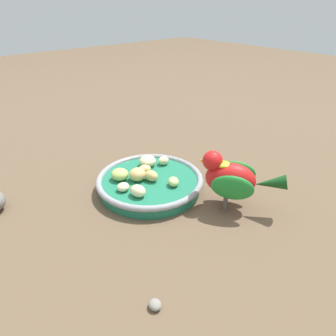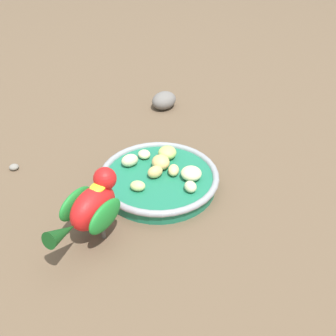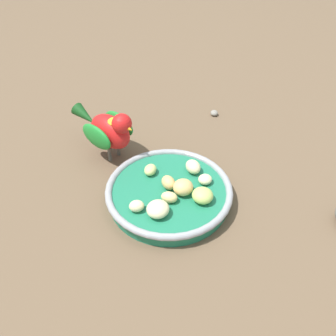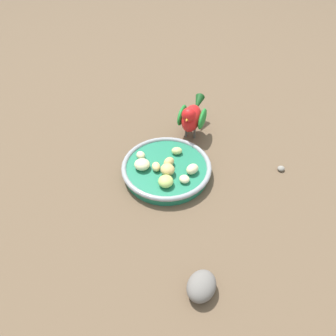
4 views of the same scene
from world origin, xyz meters
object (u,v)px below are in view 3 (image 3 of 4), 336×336
at_px(apple_piece_3, 184,189).
at_px(pebble_0, 214,113).
at_px(apple_piece_2, 150,170).
at_px(apple_piece_6, 137,206).
at_px(feeding_bowl, 169,193).
at_px(apple_piece_0, 193,167).
at_px(apple_piece_5, 158,209).
at_px(apple_piece_4, 169,197).
at_px(parrot, 109,129).
at_px(apple_piece_7, 205,179).
at_px(apple_piece_1, 168,183).
at_px(apple_piece_8, 203,195).

bearing_deg(apple_piece_3, pebble_0, 58.56).
bearing_deg(apple_piece_2, apple_piece_6, -117.98).
relative_size(feeding_bowl, apple_piece_6, 8.88).
xyz_separation_m(apple_piece_0, apple_piece_5, (-0.09, -0.09, 0.00)).
bearing_deg(apple_piece_3, feeding_bowl, 139.33).
bearing_deg(apple_piece_4, apple_piece_3, 16.60).
height_order(apple_piece_3, parrot, parrot).
xyz_separation_m(apple_piece_5, apple_piece_7, (0.10, 0.05, -0.00)).
bearing_deg(apple_piece_0, apple_piece_1, -152.94).
xyz_separation_m(apple_piece_6, pebble_0, (0.24, 0.27, -0.03)).
bearing_deg(apple_piece_6, apple_piece_5, -30.22).
distance_m(apple_piece_1, apple_piece_6, 0.08).
bearing_deg(pebble_0, apple_piece_7, -114.96).
height_order(apple_piece_6, apple_piece_7, apple_piece_6).
xyz_separation_m(apple_piece_0, pebble_0, (0.12, 0.20, -0.03)).
height_order(feeding_bowl, apple_piece_5, apple_piece_5).
relative_size(apple_piece_5, pebble_0, 2.05).
bearing_deg(apple_piece_6, apple_piece_2, 62.02).
bearing_deg(apple_piece_4, parrot, 111.14).
xyz_separation_m(apple_piece_3, apple_piece_8, (0.03, -0.02, -0.00)).
bearing_deg(apple_piece_3, parrot, 119.82).
bearing_deg(pebble_0, apple_piece_4, -125.00).
relative_size(apple_piece_1, apple_piece_6, 1.20).
bearing_deg(apple_piece_0, pebble_0, 59.00).
xyz_separation_m(apple_piece_4, pebble_0, (0.18, 0.26, -0.03)).
distance_m(apple_piece_0, apple_piece_5, 0.12).
xyz_separation_m(apple_piece_4, apple_piece_8, (0.05, -0.01, 0.00)).
relative_size(feeding_bowl, apple_piece_2, 8.18).
relative_size(apple_piece_0, parrot, 0.23).
height_order(apple_piece_2, apple_piece_4, apple_piece_4).
relative_size(apple_piece_7, apple_piece_8, 0.69).
xyz_separation_m(apple_piece_4, apple_piece_5, (-0.03, -0.02, 0.00)).
bearing_deg(apple_piece_5, feeding_bowl, 56.39).
distance_m(feeding_bowl, apple_piece_0, 0.07).
xyz_separation_m(apple_piece_2, parrot, (-0.06, 0.10, 0.03)).
bearing_deg(apple_piece_8, feeding_bowl, 139.60).
bearing_deg(parrot, pebble_0, 75.17).
height_order(parrot, pebble_0, parrot).
distance_m(apple_piece_0, apple_piece_7, 0.04).
distance_m(apple_piece_5, parrot, 0.21).
xyz_separation_m(apple_piece_0, parrot, (-0.13, 0.12, 0.03)).
xyz_separation_m(apple_piece_6, parrot, (-0.01, 0.18, 0.03)).
bearing_deg(apple_piece_1, apple_piece_3, -51.28).
xyz_separation_m(apple_piece_5, pebble_0, (0.21, 0.29, -0.03)).
height_order(apple_piece_5, pebble_0, apple_piece_5).
distance_m(apple_piece_8, pebble_0, 0.31).
bearing_deg(apple_piece_5, apple_piece_7, 26.67).
relative_size(apple_piece_0, pebble_0, 1.79).
bearing_deg(pebble_0, apple_piece_3, -121.44).
relative_size(apple_piece_0, apple_piece_6, 1.33).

